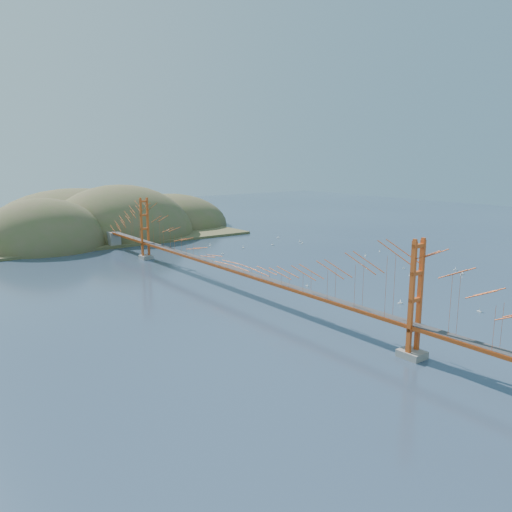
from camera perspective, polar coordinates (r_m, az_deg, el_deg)
ground at (r=72.03m, az=-2.36°, el=-4.13°), size 320.00×320.00×0.00m
bridge at (r=70.65m, az=-2.49°, el=1.39°), size 2.20×94.40×12.00m
far_headlands at (r=133.79m, az=-18.52°, el=2.44°), size 84.00×58.00×25.00m
sailboat_0 at (r=75.39m, az=5.86°, el=-3.38°), size 0.39×0.48×0.57m
sailboat_15 at (r=110.39m, az=1.89°, el=1.35°), size 0.66×0.66×0.74m
sailboat_5 at (r=90.48m, az=16.52°, el=-1.32°), size 0.48×0.53×0.60m
sailboat_11 at (r=92.14m, az=21.82°, el=-1.44°), size 0.66×0.66×0.69m
sailboat_17 at (r=114.50m, az=5.02°, el=1.66°), size 0.58×0.47×0.68m
sailboat_14 at (r=99.99m, az=12.40°, el=0.05°), size 0.68×0.68×0.72m
sailboat_2 at (r=89.32m, az=22.50°, el=-1.87°), size 0.64×0.64×0.72m
sailboat_8 at (r=112.78m, az=5.30°, el=1.52°), size 0.66×0.65×0.74m
sailboat_4 at (r=105.59m, az=13.96°, el=0.56°), size 0.66×0.66×0.69m
sailboat_12 at (r=109.74m, az=-5.25°, el=1.24°), size 0.62×0.52×0.73m
sailboat_13 at (r=85.55m, az=17.16°, el=-2.07°), size 0.54×0.54×0.57m
sailboat_3 at (r=106.62m, az=-1.47°, el=1.00°), size 0.64×0.56×0.73m
sailboat_7 at (r=119.84m, az=2.54°, el=2.12°), size 0.60×0.59×0.68m
sailboat_10 at (r=68.84m, az=24.17°, el=-5.73°), size 0.49×0.60×0.71m
sailboat_6 at (r=69.03m, az=16.16°, el=-5.13°), size 0.64×0.64×0.69m
sailboat_extra_0 at (r=100.21m, az=-3.85°, el=0.31°), size 0.62×0.62×0.66m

